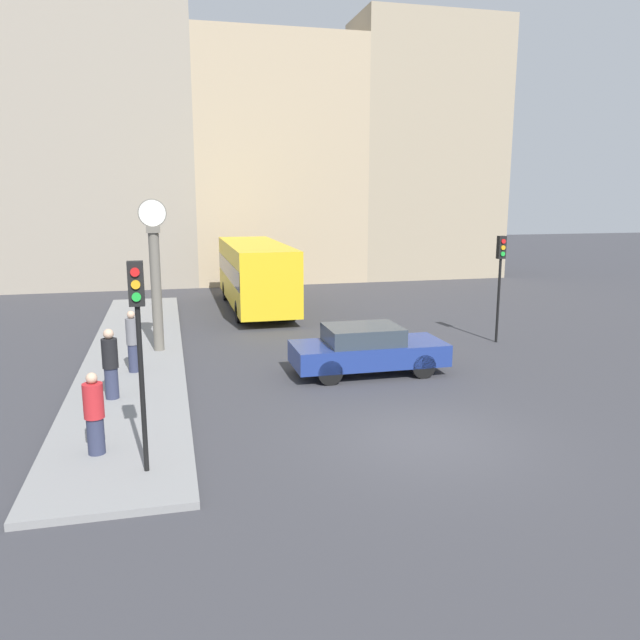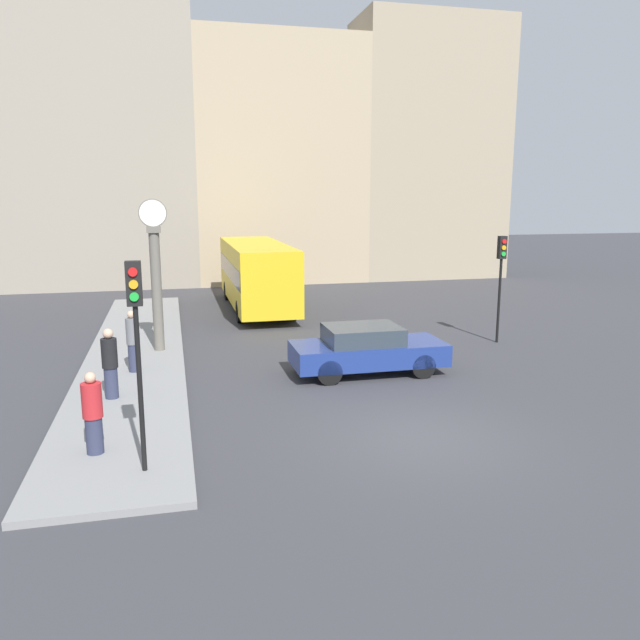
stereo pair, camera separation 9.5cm
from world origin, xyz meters
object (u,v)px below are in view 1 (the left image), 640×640
at_px(sedan_car, 367,349).
at_px(bus_distant, 255,272).
at_px(traffic_light_far, 500,267).
at_px(pedestrian_grey_jacket, 132,341).
at_px(street_clock, 156,278).
at_px(pedestrian_red_top, 94,414).
at_px(traffic_light_near, 138,324).
at_px(pedestrian_black_jacket, 110,364).

xyz_separation_m(sedan_car, bus_distant, (-1.65, 10.77, 0.95)).
relative_size(sedan_car, traffic_light_far, 1.18).
height_order(bus_distant, pedestrian_grey_jacket, bus_distant).
relative_size(street_clock, pedestrian_red_top, 2.95).
bearing_deg(sedan_car, street_clock, 147.60).
height_order(traffic_light_near, traffic_light_far, traffic_light_near).
bearing_deg(traffic_light_near, traffic_light_far, 35.09).
relative_size(sedan_car, street_clock, 0.91).
bearing_deg(pedestrian_grey_jacket, traffic_light_near, -85.57).
bearing_deg(traffic_light_far, pedestrian_black_jacket, -163.61).
bearing_deg(pedestrian_red_top, sedan_car, 32.81).
bearing_deg(pedestrian_black_jacket, traffic_light_near, -78.19).
relative_size(street_clock, pedestrian_black_jacket, 2.74).
xyz_separation_m(street_clock, pedestrian_black_jacket, (-1.06, -4.67, -1.46)).
xyz_separation_m(sedan_car, pedestrian_black_jacket, (-6.80, -1.03, 0.29)).
relative_size(sedan_car, pedestrian_grey_jacket, 2.49).
bearing_deg(traffic_light_near, street_clock, 89.09).
bearing_deg(street_clock, sedan_car, -32.40).
distance_m(street_clock, pedestrian_grey_jacket, 2.87).
relative_size(street_clock, pedestrian_grey_jacket, 2.73).
bearing_deg(sedan_car, pedestrian_red_top, -147.19).
bearing_deg(pedestrian_red_top, pedestrian_grey_jacket, 85.67).
bearing_deg(pedestrian_black_jacket, sedan_car, 8.57).
distance_m(pedestrian_black_jacket, pedestrian_red_top, 3.38).
bearing_deg(bus_distant, traffic_light_near, -104.67).
height_order(sedan_car, pedestrian_red_top, pedestrian_red_top).
relative_size(sedan_car, bus_distant, 0.48).
xyz_separation_m(traffic_light_far, pedestrian_black_jacket, (-12.32, -3.62, -1.61)).
bearing_deg(traffic_light_near, sedan_car, 42.62).
relative_size(pedestrian_black_jacket, pedestrian_red_top, 1.08).
relative_size(traffic_light_far, pedestrian_black_jacket, 2.11).
height_order(street_clock, pedestrian_black_jacket, street_clock).
relative_size(traffic_light_far, pedestrian_grey_jacket, 2.10).
distance_m(bus_distant, traffic_light_far, 10.91).
xyz_separation_m(street_clock, pedestrian_grey_jacket, (-0.66, -2.39, -1.45)).
xyz_separation_m(bus_distant, traffic_light_near, (-4.24, -16.18, 1.17)).
height_order(traffic_light_near, pedestrian_grey_jacket, traffic_light_near).
bearing_deg(street_clock, pedestrian_grey_jacket, -105.40).
xyz_separation_m(bus_distant, pedestrian_red_top, (-5.18, -15.17, -0.73)).
bearing_deg(traffic_light_far, street_clock, 174.70).
relative_size(bus_distant, pedestrian_black_jacket, 5.21).
xyz_separation_m(traffic_light_near, pedestrian_red_top, (-0.94, 1.01, -1.90)).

